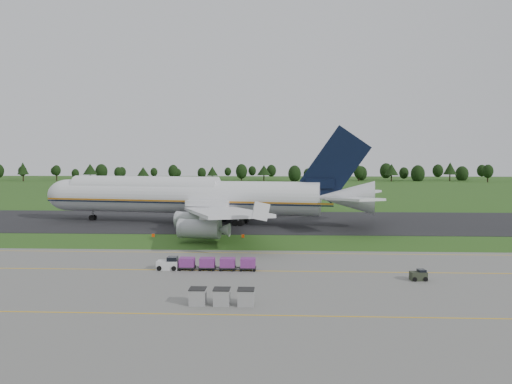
{
  "coord_description": "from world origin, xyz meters",
  "views": [
    {
      "loc": [
        6.81,
        -85.18,
        14.67
      ],
      "look_at": [
        2.78,
        2.0,
        8.56
      ],
      "focal_mm": 35.0,
      "sensor_mm": 36.0,
      "label": 1
    }
  ],
  "objects_px": {
    "baggage_train": "(205,264)",
    "utility_cart": "(418,276)",
    "aircraft": "(193,196)",
    "uld_row": "(222,297)",
    "edge_markers": "(198,236)"
  },
  "relations": [
    {
      "from": "baggage_train",
      "to": "utility_cart",
      "type": "relative_size",
      "value": 6.48
    },
    {
      "from": "aircraft",
      "to": "uld_row",
      "type": "xyz_separation_m",
      "value": [
        13.3,
        -60.75,
        -5.19
      ]
    },
    {
      "from": "utility_cart",
      "to": "edge_markers",
      "type": "height_order",
      "value": "utility_cart"
    },
    {
      "from": "uld_row",
      "to": "edge_markers",
      "type": "relative_size",
      "value": 0.38
    },
    {
      "from": "utility_cart",
      "to": "uld_row",
      "type": "distance_m",
      "value": 24.74
    },
    {
      "from": "aircraft",
      "to": "uld_row",
      "type": "height_order",
      "value": "aircraft"
    },
    {
      "from": "baggage_train",
      "to": "utility_cart",
      "type": "bearing_deg",
      "value": -9.27
    },
    {
      "from": "aircraft",
      "to": "edge_markers",
      "type": "xyz_separation_m",
      "value": [
        4.09,
        -19.09,
        -5.8
      ]
    },
    {
      "from": "baggage_train",
      "to": "utility_cart",
      "type": "height_order",
      "value": "baggage_train"
    },
    {
      "from": "edge_markers",
      "to": "utility_cart",
      "type": "bearing_deg",
      "value": -44.4
    },
    {
      "from": "edge_markers",
      "to": "uld_row",
      "type": "bearing_deg",
      "value": -77.54
    },
    {
      "from": "utility_cart",
      "to": "aircraft",
      "type": "bearing_deg",
      "value": 125.46
    },
    {
      "from": "aircraft",
      "to": "baggage_train",
      "type": "height_order",
      "value": "aircraft"
    },
    {
      "from": "baggage_train",
      "to": "utility_cart",
      "type": "xyz_separation_m",
      "value": [
        26.15,
        -4.27,
        -0.33
      ]
    },
    {
      "from": "baggage_train",
      "to": "uld_row",
      "type": "distance_m",
      "value": 15.67
    }
  ]
}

